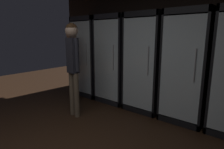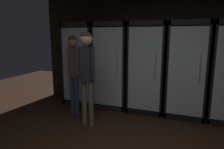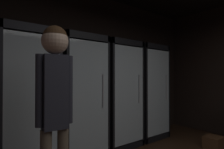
{
  "view_description": "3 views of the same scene",
  "coord_description": "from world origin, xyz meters",
  "px_view_note": "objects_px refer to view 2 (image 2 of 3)",
  "views": [
    {
      "loc": [
        1.51,
        -0.55,
        1.51
      ],
      "look_at": [
        -0.99,
        2.46,
        0.68
      ],
      "focal_mm": 30.58,
      "sensor_mm": 36.0,
      "label": 1
    },
    {
      "loc": [
        0.49,
        -1.5,
        1.64
      ],
      "look_at": [
        -0.99,
        2.33,
        0.83
      ],
      "focal_mm": 32.53,
      "sensor_mm": 36.0,
      "label": 2
    },
    {
      "loc": [
        -1.76,
        0.06,
        1.26
      ],
      "look_at": [
        0.12,
        2.5,
        1.3
      ],
      "focal_mm": 29.89,
      "sensor_mm": 36.0,
      "label": 3
    }
  ],
  "objects_px": {
    "cooler_center": "(147,68)",
    "shopper_far": "(73,65)",
    "cooler_far_left": "(82,65)",
    "cooler_right": "(187,71)",
    "cooler_left": "(113,67)",
    "shopper_near": "(87,66)"
  },
  "relations": [
    {
      "from": "cooler_center",
      "to": "shopper_far",
      "type": "distance_m",
      "value": 1.55
    },
    {
      "from": "cooler_far_left",
      "to": "cooler_right",
      "type": "relative_size",
      "value": 1.0
    },
    {
      "from": "cooler_left",
      "to": "cooler_center",
      "type": "bearing_deg",
      "value": -0.13
    },
    {
      "from": "shopper_near",
      "to": "cooler_left",
      "type": "bearing_deg",
      "value": 87.56
    },
    {
      "from": "shopper_near",
      "to": "shopper_far",
      "type": "xyz_separation_m",
      "value": [
        -0.52,
        0.41,
        -0.06
      ]
    },
    {
      "from": "cooler_far_left",
      "to": "shopper_near",
      "type": "height_order",
      "value": "cooler_far_left"
    },
    {
      "from": "cooler_left",
      "to": "shopper_far",
      "type": "height_order",
      "value": "cooler_left"
    },
    {
      "from": "cooler_left",
      "to": "shopper_far",
      "type": "bearing_deg",
      "value": -127.98
    },
    {
      "from": "cooler_far_left",
      "to": "cooler_left",
      "type": "distance_m",
      "value": 0.79
    },
    {
      "from": "cooler_right",
      "to": "shopper_near",
      "type": "relative_size",
      "value": 1.13
    },
    {
      "from": "cooler_left",
      "to": "shopper_far",
      "type": "distance_m",
      "value": 0.94
    },
    {
      "from": "cooler_right",
      "to": "shopper_far",
      "type": "xyz_separation_m",
      "value": [
        -2.15,
        -0.73,
        0.11
      ]
    },
    {
      "from": "cooler_left",
      "to": "shopper_far",
      "type": "xyz_separation_m",
      "value": [
        -0.57,
        -0.73,
        0.11
      ]
    },
    {
      "from": "cooler_left",
      "to": "cooler_center",
      "type": "relative_size",
      "value": 1.0
    },
    {
      "from": "shopper_far",
      "to": "cooler_left",
      "type": "bearing_deg",
      "value": 52.02
    },
    {
      "from": "cooler_center",
      "to": "cooler_right",
      "type": "distance_m",
      "value": 0.79
    },
    {
      "from": "cooler_far_left",
      "to": "shopper_far",
      "type": "xyz_separation_m",
      "value": [
        0.22,
        -0.73,
        0.11
      ]
    },
    {
      "from": "cooler_right",
      "to": "cooler_far_left",
      "type": "bearing_deg",
      "value": 179.98
    },
    {
      "from": "cooler_center",
      "to": "cooler_right",
      "type": "xyz_separation_m",
      "value": [
        0.79,
        -0.0,
        -0.01
      ]
    },
    {
      "from": "cooler_far_left",
      "to": "shopper_near",
      "type": "bearing_deg",
      "value": -57.02
    },
    {
      "from": "cooler_left",
      "to": "cooler_far_left",
      "type": "bearing_deg",
      "value": -179.93
    },
    {
      "from": "cooler_left",
      "to": "cooler_center",
      "type": "xyz_separation_m",
      "value": [
        0.79,
        -0.0,
        0.01
      ]
    }
  ]
}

